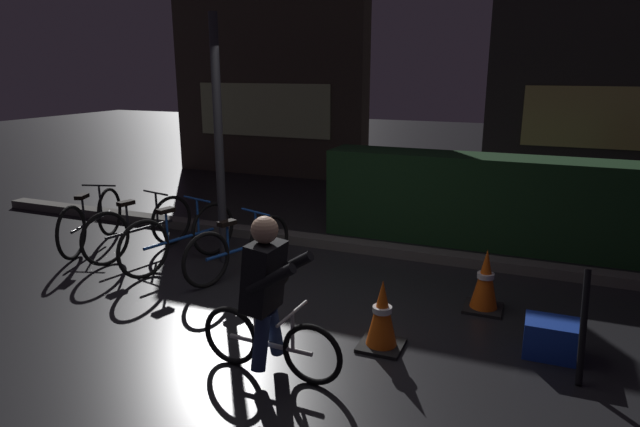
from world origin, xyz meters
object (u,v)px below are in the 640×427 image
blue_crate (553,338)px  traffic_cone_near (382,315)px  street_post (219,144)px  parked_bike_center_left (180,237)px  cyclist (268,295)px  parked_bike_center_right (239,248)px  traffic_cone_far (485,281)px  parked_bike_leftmost (92,221)px  parked_bike_left_mid (140,228)px  closed_umbrella (583,326)px

blue_crate → traffic_cone_near: bearing=-163.1°
traffic_cone_near → street_post: bearing=151.1°
parked_bike_center_left → cyclist: bearing=-113.9°
street_post → parked_bike_center_right: street_post is taller
street_post → traffic_cone_far: bearing=-3.9°
street_post → parked_bike_center_left: size_ratio=1.76×
parked_bike_center_left → parked_bike_leftmost: bearing=99.2°
parked_bike_left_mid → parked_bike_center_left: 0.73m
parked_bike_left_mid → traffic_cone_far: parked_bike_left_mid is taller
parked_bike_leftmost → parked_bike_center_right: size_ratio=1.10×
parked_bike_left_mid → blue_crate: size_ratio=3.64×
traffic_cone_near → closed_umbrella: size_ratio=0.70×
parked_bike_center_left → blue_crate: bearing=-82.8°
parked_bike_center_left → parked_bike_center_right: bearing=-75.5°
cyclist → closed_umbrella: cyclist is taller
parked_bike_center_left → traffic_cone_far: bearing=-72.8°
street_post → parked_bike_center_left: bearing=-140.1°
blue_crate → traffic_cone_far: bearing=131.7°
parked_bike_center_left → parked_bike_center_right: (0.80, -0.01, -0.03)m
traffic_cone_near → blue_crate: traffic_cone_near is taller
parked_bike_left_mid → blue_crate: (4.76, -0.73, -0.19)m
traffic_cone_near → parked_bike_center_left: bearing=160.3°
street_post → traffic_cone_near: size_ratio=4.77×
closed_umbrella → street_post: bearing=70.9°
parked_bike_center_left → closed_umbrella: (4.24, -0.83, 0.06)m
traffic_cone_near → cyclist: size_ratio=0.48×
parked_bike_center_left → traffic_cone_far: 3.44m
traffic_cone_far → cyclist: size_ratio=0.49×
parked_bike_center_left → traffic_cone_near: 2.91m
traffic_cone_near → parked_bike_leftmost: bearing=164.9°
parked_bike_center_left → closed_umbrella: 4.32m
street_post → parked_bike_left_mid: (-1.10, -0.17, -1.08)m
blue_crate → parked_bike_center_right: bearing=170.1°
traffic_cone_far → cyclist: bearing=-128.0°
parked_bike_center_left → parked_bike_center_right: size_ratio=1.12×
parked_bike_center_left → closed_umbrella: size_ratio=1.91×
street_post → parked_bike_left_mid: 1.55m
parked_bike_left_mid → parked_bike_center_right: 1.52m
parked_bike_left_mid → traffic_cone_far: (4.15, -0.04, -0.05)m
parked_bike_center_right → traffic_cone_near: parked_bike_center_right is taller
blue_crate → cyclist: (-2.01, -1.09, 0.48)m
traffic_cone_near → closed_umbrella: 1.51m
parked_bike_center_left → blue_crate: (4.05, -0.58, -0.20)m
blue_crate → closed_umbrella: 0.40m
parked_bike_left_mid → traffic_cone_near: 3.63m
traffic_cone_near → traffic_cone_far: size_ratio=0.98×
blue_crate → closed_umbrella: size_ratio=0.52×
street_post → blue_crate: (3.67, -0.90, -1.28)m
traffic_cone_far → closed_umbrella: bearing=-49.6°
street_post → cyclist: 2.72m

